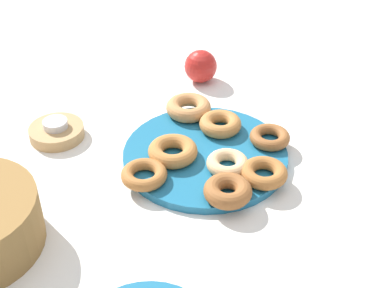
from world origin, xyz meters
The scene contains 13 objects.
ground_plane centered at (0.00, 0.00, 0.00)m, with size 2.40×2.40×0.00m, color white.
donut_plate centered at (0.00, 0.00, 0.01)m, with size 0.31×0.31×0.02m, color #1E6B93.
donut_0 centered at (0.13, -0.04, 0.03)m, with size 0.09×0.09×0.03m, color #C6844C.
donut_1 centered at (0.05, -0.07, 0.03)m, with size 0.08×0.08×0.03m, color #BC7A3D.
donut_2 centered at (0.02, 0.06, 0.03)m, with size 0.09×0.09×0.03m, color #BC7A3D.
donut_3 centered at (-0.04, -0.12, 0.03)m, with size 0.08×0.08×0.02m, color #995B2D.
donut_4 centered at (-0.06, -0.01, 0.03)m, with size 0.08×0.08×0.02m, color #EABC84.
donut_5 centered at (-0.13, 0.04, 0.03)m, with size 0.08×0.08×0.03m, color #995B2D.
donut_6 centered at (-0.01, 0.14, 0.03)m, with size 0.08×0.08×0.02m, color #AD6B33.
donut_7 centered at (-0.12, -0.04, 0.03)m, with size 0.08×0.08×0.02m, color #AD6B33.
candle_holder centered at (0.22, 0.21, 0.01)m, with size 0.11×0.11×0.02m, color tan.
tealight centered at (0.22, 0.21, 0.03)m, with size 0.05×0.05×0.01m, color silver.
apple centered at (0.25, -0.16, 0.04)m, with size 0.08×0.08×0.08m, color red.
Camera 1 is at (-0.69, 0.47, 0.65)m, focal length 51.16 mm.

